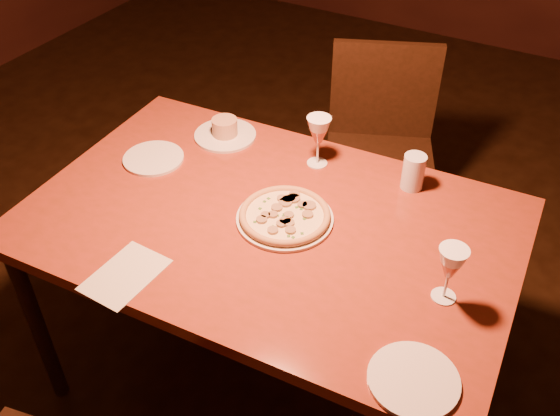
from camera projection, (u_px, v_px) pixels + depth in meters
The scene contains 11 objects.
floor at pixel (253, 380), 2.45m from camera, with size 7.00×7.00×0.00m, color black.
dining_table at pixel (269, 236), 2.00m from camera, with size 1.57×1.05×0.81m.
chair_far at pixel (380, 146), 2.75m from camera, with size 0.61×0.61×0.97m.
pizza_plate at pixel (285, 216), 1.93m from camera, with size 0.30×0.30×0.03m.
ramekin_saucer at pixel (225, 131), 2.30m from camera, with size 0.23×0.23×0.07m.
wine_glass_far at pixel (318, 141), 2.12m from camera, with size 0.08×0.08×0.19m, color #C46751, non-canonical shape.
wine_glass_right at pixel (449, 274), 1.64m from camera, with size 0.08×0.08×0.18m, color #C46751, non-canonical shape.
water_tumbler at pixel (413, 172), 2.04m from camera, with size 0.07×0.07×0.12m, color silver.
side_plate_left at pixel (153, 158), 2.20m from camera, with size 0.21×0.21×0.01m, color silver.
side_plate_near at pixel (414, 380), 1.48m from camera, with size 0.22×0.22×0.01m, color silver.
menu_card at pixel (125, 275), 1.76m from camera, with size 0.16×0.23×0.00m, color beige.
Camera 1 is at (0.80, -1.23, 2.08)m, focal length 40.00 mm.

